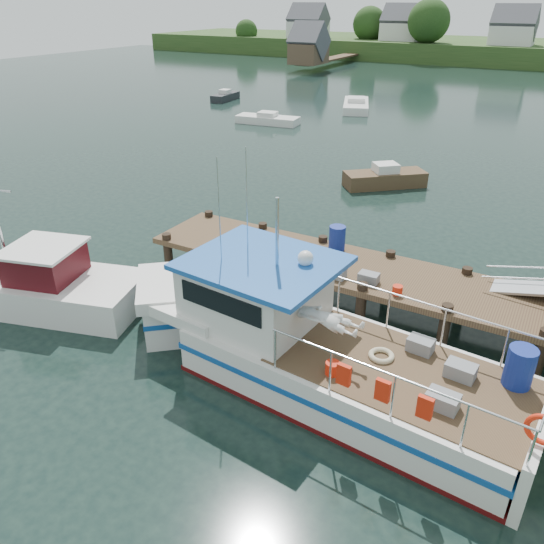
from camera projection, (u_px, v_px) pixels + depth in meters
The scene contains 8 objects.
ground_plane at pixel (318, 295), 18.37m from camera, with size 160.00×160.00×0.00m, color black.
dock at pixel (538, 282), 14.48m from camera, with size 16.60×3.00×4.78m.
lobster_boat at pixel (302, 342), 13.99m from camera, with size 12.18×4.42×5.85m.
work_boat at pixel (25, 283), 17.58m from camera, with size 8.60×4.55×4.53m.
moored_rowboat at pixel (385, 178), 28.70m from camera, with size 4.26×3.99×1.27m.
moored_a at pixel (268, 119), 43.10m from camera, with size 5.30×2.40×0.94m.
moored_d at pixel (356, 105), 48.50m from camera, with size 4.33×6.78×1.09m.
moored_e at pixel (225, 96), 52.88m from camera, with size 1.59×3.88×1.05m.
Camera 1 is at (6.50, -14.65, 9.16)m, focal length 35.00 mm.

